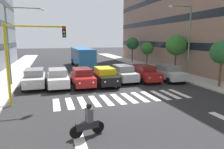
% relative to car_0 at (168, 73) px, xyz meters
% --- Properties ---
extents(ground_plane, '(180.00, 180.00, 0.00)m').
position_rel_car_0_xyz_m(ground_plane, '(6.92, 4.83, -0.89)').
color(ground_plane, '#262628').
extents(building_left_block_0, '(10.57, 29.79, 17.92)m').
position_rel_car_0_xyz_m(building_left_block_0, '(-9.91, -11.80, 8.08)').
color(building_left_block_0, '#846656').
rests_on(building_left_block_0, ground_plane).
extents(crosswalk_markings, '(10.35, 2.80, 0.01)m').
position_rel_car_0_xyz_m(crosswalk_markings, '(6.92, 4.83, -0.88)').
color(crosswalk_markings, silver).
rests_on(crosswalk_markings, ground_plane).
extents(lane_arrow_1, '(0.50, 2.20, 0.01)m').
position_rel_car_0_xyz_m(lane_arrow_1, '(11.07, 10.33, -0.88)').
color(lane_arrow_1, silver).
rests_on(lane_arrow_1, ground_plane).
extents(car_0, '(2.02, 4.44, 1.72)m').
position_rel_car_0_xyz_m(car_0, '(0.00, 0.00, 0.00)').
color(car_0, '#B2B7BC').
rests_on(car_0, ground_plane).
extents(car_1, '(2.02, 4.44, 1.72)m').
position_rel_car_0_xyz_m(car_1, '(2.54, -0.47, 0.00)').
color(car_1, maroon).
rests_on(car_1, ground_plane).
extents(car_2, '(2.02, 4.44, 1.72)m').
position_rel_car_0_xyz_m(car_2, '(4.75, -1.05, 0.00)').
color(car_2, '#B2B7BC').
rests_on(car_2, ground_plane).
extents(car_3, '(2.02, 4.44, 1.72)m').
position_rel_car_0_xyz_m(car_3, '(7.09, 0.00, 0.00)').
color(car_3, black).
rests_on(car_3, ground_plane).
extents(car_4, '(2.02, 4.44, 1.72)m').
position_rel_car_0_xyz_m(car_4, '(9.27, -0.08, 0.00)').
color(car_4, maroon).
rests_on(car_4, ground_plane).
extents(car_5, '(2.02, 4.44, 1.72)m').
position_rel_car_0_xyz_m(car_5, '(11.52, -0.37, 0.00)').
color(car_5, silver).
rests_on(car_5, ground_plane).
extents(car_6, '(2.02, 4.44, 1.72)m').
position_rel_car_0_xyz_m(car_6, '(13.59, -0.97, 0.00)').
color(car_6, '#B2B7BC').
rests_on(car_6, ground_plane).
extents(bus_behind_traffic, '(2.78, 10.50, 3.00)m').
position_rel_car_0_xyz_m(bus_behind_traffic, '(7.09, -14.14, 0.97)').
color(bus_behind_traffic, '#286BAD').
rests_on(bus_behind_traffic, ground_plane).
extents(motorcycle_with_rider, '(1.69, 0.45, 1.57)m').
position_rel_car_0_xyz_m(motorcycle_with_rider, '(10.60, 10.00, -0.24)').
color(motorcycle_with_rider, black).
rests_on(motorcycle_with_rider, ground_plane).
extents(traffic_light_gantry, '(3.92, 0.36, 5.50)m').
position_rel_car_0_xyz_m(traffic_light_gantry, '(13.72, 4.27, 2.78)').
color(traffic_light_gantry, '#AD991E').
rests_on(traffic_light_gantry, ground_plane).
extents(street_lamp_left, '(2.76, 0.28, 7.72)m').
position_rel_car_0_xyz_m(street_lamp_left, '(-1.57, 0.59, 3.92)').
color(street_lamp_left, '#4C6B56').
rests_on(street_lamp_left, sidewalk_left).
extents(street_lamp_right, '(3.51, 0.28, 7.32)m').
position_rel_car_0_xyz_m(street_lamp_right, '(15.23, -2.32, 3.79)').
color(street_lamp_right, '#4C6B56').
rests_on(street_lamp_right, sidewalk_right).
extents(street_tree_0, '(2.10, 2.10, 4.19)m').
position_rel_car_0_xyz_m(street_tree_0, '(-2.72, 4.28, 2.38)').
color(street_tree_0, '#513823').
rests_on(street_tree_0, sidewalk_left).
extents(street_tree_1, '(2.59, 2.59, 4.85)m').
position_rel_car_0_xyz_m(street_tree_1, '(-3.14, -3.35, 2.81)').
color(street_tree_1, '#513823').
rests_on(street_tree_1, sidewalk_left).
extents(street_tree_2, '(1.99, 1.99, 3.83)m').
position_rel_car_0_xyz_m(street_tree_2, '(-2.80, -10.57, 2.08)').
color(street_tree_2, '#513823').
rests_on(street_tree_2, sidewalk_left).
extents(street_tree_3, '(2.31, 2.31, 4.65)m').
position_rel_car_0_xyz_m(street_tree_3, '(-2.77, -16.55, 2.74)').
color(street_tree_3, '#513823').
rests_on(street_tree_3, sidewalk_left).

